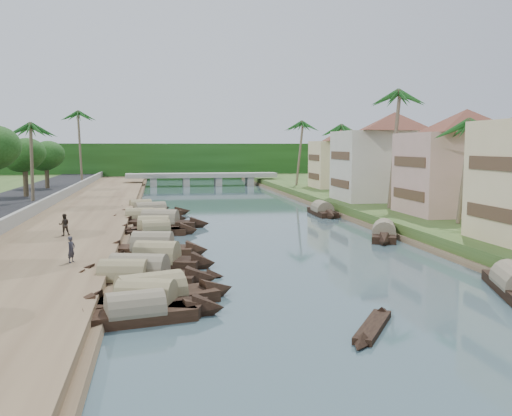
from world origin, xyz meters
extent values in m
plane|color=#3A5157|center=(0.00, 0.00, 0.00)|extent=(220.00, 220.00, 0.00)
cube|color=brown|center=(-16.00, 20.00, 0.40)|extent=(10.00, 180.00, 0.80)
cube|color=#324E1F|center=(19.00, 20.00, 0.60)|extent=(16.00, 180.00, 1.20)
cube|color=gray|center=(-20.20, 20.00, 1.35)|extent=(0.40, 180.00, 1.10)
cube|color=#17370F|center=(0.00, 95.00, 4.00)|extent=(120.00, 4.00, 8.00)
cube|color=#17370F|center=(0.00, 100.00, 4.00)|extent=(120.00, 4.00, 8.00)
cube|color=#17370F|center=(0.00, 105.00, 4.00)|extent=(120.00, 4.00, 8.00)
cube|color=gray|center=(0.00, 72.00, 2.00)|extent=(28.00, 4.00, 0.80)
cube|color=gray|center=(-9.00, 72.00, 0.90)|extent=(1.20, 3.50, 1.80)
cube|color=gray|center=(-3.00, 72.00, 0.90)|extent=(1.20, 3.50, 1.80)
cube|color=gray|center=(3.00, 72.00, 0.90)|extent=(1.20, 3.50, 1.80)
cube|color=gray|center=(9.00, 72.00, 0.90)|extent=(1.20, 3.50, 1.80)
cube|color=#4C3523|center=(12.95, -2.00, 3.20)|extent=(0.10, 6.40, 0.90)
cube|color=#4C3523|center=(12.95, -2.00, 6.40)|extent=(0.10, 6.40, 0.90)
cube|color=#C8968E|center=(20.00, 14.00, 4.95)|extent=(11.00, 8.00, 7.50)
pyramid|color=brown|center=(20.00, 14.00, 9.80)|extent=(14.11, 14.11, 2.20)
cube|color=#4C3523|center=(14.45, 14.00, 3.08)|extent=(0.10, 6.40, 0.90)
cube|color=#4C3523|center=(14.45, 14.00, 6.08)|extent=(0.10, 6.40, 0.90)
cube|color=beige|center=(19.00, 28.00, 5.20)|extent=(13.00, 8.00, 8.00)
pyramid|color=brown|center=(19.00, 28.00, 10.30)|extent=(15.59, 15.59, 2.20)
cube|color=#4C3523|center=(12.45, 28.00, 3.20)|extent=(0.10, 6.40, 0.90)
cube|color=#4C3523|center=(12.45, 28.00, 6.40)|extent=(0.10, 6.40, 0.90)
cube|color=beige|center=(20.00, 48.00, 4.70)|extent=(10.00, 7.00, 7.00)
pyramid|color=brown|center=(20.00, 48.00, 9.30)|extent=(12.62, 12.62, 2.20)
cube|color=#4C3523|center=(14.95, 48.00, 2.95)|extent=(0.10, 5.60, 0.90)
cube|color=#4C3523|center=(14.95, 48.00, 5.75)|extent=(0.10, 5.60, 0.90)
cube|color=black|center=(-9.31, -10.87, 0.20)|extent=(5.35, 2.66, 0.70)
cone|color=black|center=(-6.53, -10.26, 0.28)|extent=(1.74, 1.72, 1.60)
cone|color=black|center=(-12.09, -11.48, 0.28)|extent=(1.74, 1.72, 1.60)
cylinder|color=#7C715D|center=(-9.31, -10.87, 0.58)|extent=(4.18, 2.46, 1.66)
cube|color=black|center=(-8.87, -9.34, 0.20)|extent=(5.63, 3.41, 0.70)
cone|color=black|center=(-6.06, -10.23, 0.28)|extent=(1.99, 2.09, 1.87)
cone|color=black|center=(-11.68, -8.45, 0.28)|extent=(1.99, 2.09, 1.87)
cylinder|color=#91845C|center=(-8.87, -9.34, 0.58)|extent=(4.46, 3.10, 1.97)
cube|color=black|center=(-8.68, -8.35, 0.20)|extent=(6.69, 4.09, 0.70)
cone|color=black|center=(-5.35, -7.12, 0.28)|extent=(2.34, 2.32, 2.00)
cone|color=black|center=(-12.02, -9.58, 0.28)|extent=(2.34, 2.32, 2.00)
cylinder|color=#91845C|center=(-8.68, -8.35, 0.58)|extent=(5.30, 3.64, 2.08)
cube|color=black|center=(-9.37, -3.52, 0.20)|extent=(6.72, 3.75, 0.70)
cone|color=black|center=(-5.95, -4.51, 0.28)|extent=(2.28, 2.28, 2.05)
cone|color=black|center=(-12.79, -2.53, 0.28)|extent=(2.28, 2.28, 2.05)
cylinder|color=#7C715D|center=(-9.37, -3.52, 0.58)|extent=(5.29, 3.41, 2.13)
cube|color=black|center=(-10.15, -4.28, 0.20)|extent=(5.52, 2.79, 0.70)
cone|color=black|center=(-7.28, -4.85, 0.28)|extent=(1.82, 1.88, 1.78)
cone|color=black|center=(-13.02, -3.70, 0.28)|extent=(1.82, 1.88, 1.78)
cylinder|color=#91845C|center=(-10.15, -4.28, 0.58)|extent=(4.31, 2.62, 1.86)
cube|color=black|center=(-8.39, 0.42, 0.20)|extent=(5.81, 3.59, 0.70)
cone|color=black|center=(-5.50, -0.46, 0.28)|extent=(2.09, 2.27, 2.06)
cone|color=black|center=(-11.28, 1.30, 0.28)|extent=(2.09, 2.27, 2.06)
cylinder|color=#91845C|center=(-8.39, 0.42, 0.58)|extent=(4.61, 3.30, 2.18)
cube|color=black|center=(-8.68, 4.67, 0.20)|extent=(6.00, 3.22, 0.70)
cone|color=black|center=(-5.59, 3.99, 0.28)|extent=(2.02, 2.15, 2.02)
cone|color=black|center=(-11.77, 5.36, 0.28)|extent=(2.02, 2.15, 2.02)
cylinder|color=#7C715D|center=(-8.68, 4.67, 0.58)|extent=(4.71, 3.01, 2.12)
cube|color=black|center=(-8.52, 13.09, 0.20)|extent=(5.09, 2.39, 0.70)
cone|color=black|center=(-5.84, 13.58, 0.28)|extent=(1.63, 1.62, 1.54)
cone|color=black|center=(-11.19, 12.61, 0.28)|extent=(1.63, 1.62, 1.54)
cylinder|color=#91845C|center=(-8.52, 13.09, 0.58)|extent=(3.97, 2.24, 1.60)
cube|color=black|center=(-8.65, 13.77, 0.20)|extent=(5.59, 2.46, 0.70)
cone|color=black|center=(-5.63, 13.53, 0.28)|extent=(1.74, 1.95, 2.00)
cone|color=black|center=(-11.66, 14.02, 0.28)|extent=(1.74, 1.95, 2.00)
cylinder|color=#91845C|center=(-8.65, 13.77, 0.58)|extent=(4.31, 2.44, 2.11)
cube|color=black|center=(-8.08, 18.38, 0.20)|extent=(7.14, 3.81, 0.70)
cone|color=black|center=(-4.42, 17.35, 0.28)|extent=(2.37, 2.29, 2.05)
cone|color=black|center=(-11.74, 19.41, 0.28)|extent=(2.37, 2.29, 2.05)
cylinder|color=#7C715D|center=(-8.08, 18.38, 0.58)|extent=(5.60, 3.45, 2.12)
cube|color=black|center=(-10.02, 21.14, 0.20)|extent=(5.64, 2.15, 0.70)
cone|color=black|center=(-6.95, 20.95, 0.28)|extent=(1.69, 1.73, 1.81)
cone|color=black|center=(-13.09, 21.32, 0.28)|extent=(1.69, 1.73, 1.81)
cylinder|color=#91845C|center=(-10.02, 21.14, 0.58)|extent=(4.34, 2.14, 1.89)
cube|color=black|center=(-8.69, 21.18, 0.20)|extent=(5.10, 2.62, 0.70)
cone|color=black|center=(-6.05, 21.73, 0.28)|extent=(1.69, 1.76, 1.65)
cone|color=black|center=(-11.33, 20.63, 0.28)|extent=(1.69, 1.76, 1.65)
cylinder|color=#91845C|center=(-8.69, 21.18, 0.58)|extent=(3.99, 2.45, 1.73)
cube|color=black|center=(-9.07, 26.76, 0.20)|extent=(6.89, 3.56, 0.70)
cone|color=black|center=(-5.52, 27.75, 0.28)|extent=(2.25, 2.10, 1.88)
cone|color=black|center=(-12.62, 25.78, 0.28)|extent=(2.25, 2.10, 1.88)
cylinder|color=#7C715D|center=(-9.07, 26.76, 0.58)|extent=(5.40, 3.21, 1.92)
cube|color=black|center=(-10.22, 31.07, 0.20)|extent=(5.27, 2.85, 0.70)
cone|color=black|center=(-7.52, 31.78, 0.28)|extent=(1.77, 1.79, 1.63)
cone|color=black|center=(-12.92, 30.36, 0.28)|extent=(1.77, 1.79, 1.63)
cylinder|color=#91845C|center=(-10.22, 31.07, 0.58)|extent=(4.14, 2.62, 1.70)
cone|color=black|center=(10.78, -5.89, 0.28)|extent=(2.14, 2.25, 1.86)
cube|color=black|center=(9.84, 8.34, 0.20)|extent=(3.89, 6.05, 0.70)
cone|color=black|center=(11.06, 11.32, 0.28)|extent=(2.16, 2.17, 1.84)
cone|color=black|center=(8.62, 5.37, 0.28)|extent=(2.16, 2.17, 1.84)
cylinder|color=#7C715D|center=(9.84, 8.34, 0.58)|extent=(3.44, 4.82, 1.91)
cube|color=black|center=(9.46, 24.71, 0.20)|extent=(1.98, 6.48, 0.70)
cone|color=black|center=(9.53, 28.28, 0.28)|extent=(1.70, 1.86, 1.87)
cone|color=black|center=(9.39, 21.13, 0.28)|extent=(1.70, 1.86, 1.87)
cylinder|color=#7C715D|center=(9.46, 24.71, 0.58)|extent=(2.02, 4.96, 1.92)
cube|color=black|center=(0.35, -13.47, 0.10)|extent=(2.93, 3.96, 0.35)
cone|color=black|center=(1.64, -11.48, 0.10)|extent=(1.22, 1.30, 0.77)
cone|color=black|center=(-0.93, -15.46, 0.10)|extent=(1.22, 1.30, 0.77)
cube|color=black|center=(-7.26, -2.61, 0.10)|extent=(4.07, 1.78, 0.35)
cone|color=black|center=(-5.09, -3.13, 0.10)|extent=(1.17, 1.09, 0.88)
cone|color=black|center=(-9.43, -2.09, 0.10)|extent=(1.17, 1.09, 0.88)
cube|color=black|center=(-10.70, 20.03, 0.10)|extent=(4.37, 2.79, 0.35)
cone|color=black|center=(-8.47, 18.91, 0.10)|extent=(1.39, 1.29, 0.89)
cone|color=black|center=(-12.93, 21.16, 0.10)|extent=(1.39, 1.29, 0.89)
cylinder|color=brown|center=(16.00, 7.50, 5.37)|extent=(1.17, 0.36, 8.34)
sphere|color=#1B511B|center=(16.00, 7.50, 9.38)|extent=(3.20, 3.20, 3.20)
cylinder|color=brown|center=(15.00, 19.23, 7.12)|extent=(1.22, 0.36, 11.83)
sphere|color=#1B511B|center=(15.00, 19.23, 12.79)|extent=(3.20, 3.20, 3.20)
cylinder|color=brown|center=(16.00, 39.81, 5.74)|extent=(1.17, 0.36, 9.08)
sphere|color=#1B511B|center=(16.00, 39.81, 10.10)|extent=(3.20, 3.20, 3.20)
cylinder|color=brown|center=(-22.00, 31.58, 5.66)|extent=(0.44, 0.36, 8.53)
sphere|color=#1B511B|center=(-22.00, 31.58, 9.75)|extent=(3.20, 3.20, 3.20)
cylinder|color=brown|center=(14.00, 54.10, 6.28)|extent=(1.38, 0.36, 10.14)
sphere|color=#1B511B|center=(14.00, 54.10, 11.15)|extent=(3.20, 3.20, 3.20)
cylinder|color=brown|center=(-20.50, 61.58, 7.23)|extent=(0.68, 0.36, 11.67)
sphere|color=#1B511B|center=(-20.50, 61.58, 12.83)|extent=(3.20, 3.20, 3.20)
cylinder|color=#4D402C|center=(-24.00, 37.56, 3.07)|extent=(0.60, 0.60, 3.42)
ellipsoid|color=#17370F|center=(-24.00, 37.56, 6.34)|extent=(4.45, 4.45, 3.66)
cylinder|color=#4D402C|center=(-24.00, 51.22, 2.96)|extent=(0.60, 0.60, 3.20)
ellipsoid|color=#17370F|center=(-24.00, 51.22, 6.02)|extent=(4.66, 4.66, 3.83)
cylinder|color=#4D402C|center=(24.00, 28.84, 2.90)|extent=(0.60, 0.60, 3.48)
ellipsoid|color=#17370F|center=(24.00, 28.84, 6.23)|extent=(4.34, 4.34, 3.57)
imported|color=#2B2A33|center=(-13.26, -1.24, 1.56)|extent=(0.59, 0.67, 1.53)
imported|color=#2E2620|center=(-15.24, 9.23, 1.62)|extent=(0.92, 0.78, 1.65)
camera|label=1|loc=(-8.27, -35.05, 7.54)|focal=40.00mm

